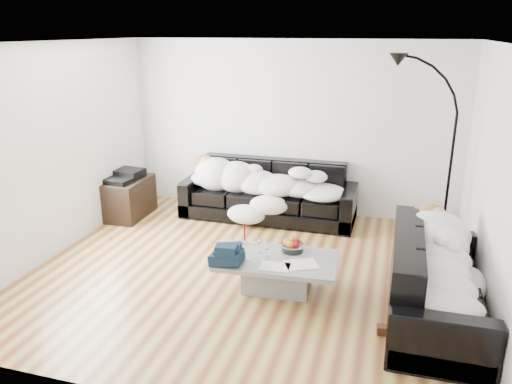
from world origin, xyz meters
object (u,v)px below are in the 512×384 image
(sofa_back, at_px, (268,191))
(sofa_right, at_px, (438,278))
(sleeper_right, at_px, (440,257))
(wine_glass_a, at_px, (260,246))
(candle_right, at_px, (244,234))
(coffee_table, at_px, (277,274))
(wine_glass_c, at_px, (268,252))
(floor_lamp, at_px, (450,167))
(candle_left, at_px, (245,234))
(shoes, at_px, (399,327))
(fruit_bowl, at_px, (292,245))
(av_cabinet, at_px, (127,198))
(wine_glass_b, at_px, (243,247))
(stereo, at_px, (125,175))
(sleeper_back, at_px, (268,178))

(sofa_back, height_order, sofa_right, sofa_back)
(sleeper_right, bearing_deg, wine_glass_a, 85.16)
(candle_right, bearing_deg, coffee_table, -29.94)
(wine_glass_c, distance_m, floor_lamp, 2.66)
(candle_left, xyz_separation_m, shoes, (1.76, -0.73, -0.45))
(wine_glass_c, xyz_separation_m, candle_left, (-0.36, 0.32, 0.04))
(sofa_back, bearing_deg, candle_left, -83.68)
(fruit_bowl, bearing_deg, av_cabinet, 154.70)
(wine_glass_b, distance_m, candle_right, 0.25)
(wine_glass_c, distance_m, stereo, 3.11)
(sofa_back, height_order, candle_right, sofa_back)
(shoes, bearing_deg, sofa_right, 54.20)
(shoes, bearing_deg, floor_lamp, 81.11)
(av_cabinet, bearing_deg, wine_glass_b, -34.42)
(sleeper_right, height_order, candle_left, sleeper_right)
(fruit_bowl, height_order, candle_right, candle_right)
(wine_glass_a, xyz_separation_m, candle_right, (-0.24, 0.17, 0.04))
(coffee_table, bearing_deg, wine_glass_c, -152.23)
(fruit_bowl, height_order, wine_glass_c, wine_glass_c)
(candle_left, xyz_separation_m, candle_right, (0.00, -0.01, 0.00))
(coffee_table, xyz_separation_m, shoes, (1.30, -0.46, -0.14))
(wine_glass_a, bearing_deg, shoes, -20.00)
(candle_left, bearing_deg, fruit_bowl, -5.14)
(sofa_back, xyz_separation_m, sleeper_back, (0.00, -0.05, 0.22))
(sleeper_right, bearing_deg, sofa_back, 46.56)
(av_cabinet, bearing_deg, stereo, 0.00)
(wine_glass_a, distance_m, floor_lamp, 2.66)
(sleeper_back, distance_m, stereo, 2.14)
(sleeper_right, bearing_deg, coffee_table, 87.72)
(sofa_right, distance_m, stereo, 4.68)
(sleeper_back, xyz_separation_m, candle_left, (0.20, -1.78, -0.14))
(sofa_right, bearing_deg, stereo, 69.45)
(sofa_back, distance_m, wine_glass_a, 2.06)
(sleeper_back, xyz_separation_m, av_cabinet, (-2.09, -0.48, -0.35))
(sofa_back, bearing_deg, sofa_right, -43.44)
(candle_left, distance_m, av_cabinet, 2.64)
(wine_glass_a, relative_size, floor_lamp, 0.08)
(coffee_table, bearing_deg, sofa_back, 107.30)
(sleeper_back, relative_size, shoes, 5.35)
(coffee_table, relative_size, fruit_bowl, 5.18)
(av_cabinet, bearing_deg, wine_glass_a, -31.32)
(sleeper_back, relative_size, wine_glass_c, 12.98)
(candle_right, relative_size, stereo, 0.56)
(stereo, bearing_deg, fruit_bowl, -19.13)
(candle_right, bearing_deg, sleeper_back, 96.51)
(sleeper_right, relative_size, floor_lamp, 0.82)
(stereo, bearing_deg, wine_glass_a, -24.22)
(sleeper_back, bearing_deg, candle_right, -83.49)
(sleeper_back, bearing_deg, coffee_table, -72.31)
(sofa_right, height_order, coffee_table, sofa_right)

